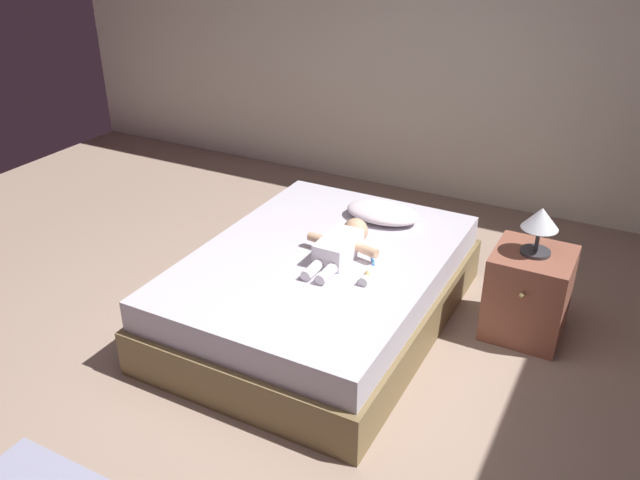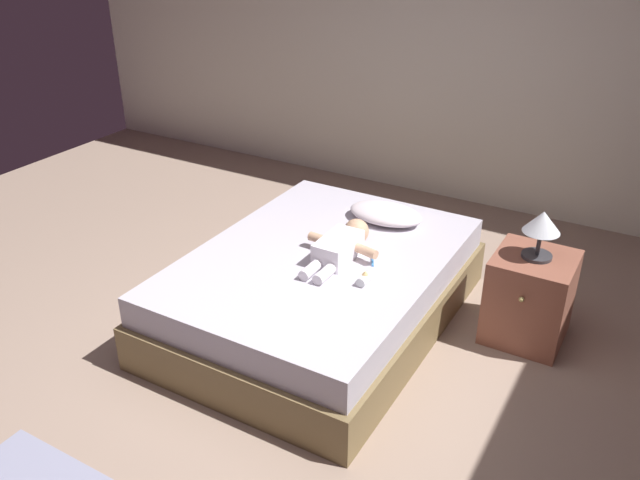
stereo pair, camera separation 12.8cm
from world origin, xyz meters
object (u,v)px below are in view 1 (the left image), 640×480
object	(u,v)px
nightstand	(528,293)
baby	(342,245)
baby_bottle	(367,277)
bed	(320,288)
pillow	(383,213)
toothbrush	(373,259)
lamp	(540,222)

from	to	relation	value
nightstand	baby	bearing A→B (deg)	-158.38
baby_bottle	baby	bearing A→B (deg)	140.75
bed	pillow	distance (m)	0.70
toothbrush	baby_bottle	bearing A→B (deg)	-73.70
lamp	nightstand	bearing A→B (deg)	-90.00
toothbrush	baby	bearing A→B (deg)	-170.03
baby	lamp	bearing A→B (deg)	21.63
lamp	bed	bearing A→B (deg)	-157.95
nightstand	lamp	xyz separation A→B (m)	(0.00, 0.00, 0.47)
toothbrush	nightstand	world-z (taller)	nightstand
bed	nightstand	bearing A→B (deg)	22.04
nightstand	lamp	distance (m)	0.47
pillow	baby_bottle	xyz separation A→B (m)	(0.24, -0.78, -0.02)
pillow	baby	size ratio (longest dim) A/B	0.78
baby	lamp	size ratio (longest dim) A/B	2.23
lamp	baby_bottle	xyz separation A→B (m)	(-0.78, -0.62, -0.25)
baby	lamp	world-z (taller)	lamp
baby	nightstand	xyz separation A→B (m)	(1.04, 0.41, -0.26)
baby	bed	bearing A→B (deg)	-154.36
bed	toothbrush	size ratio (longest dim) A/B	16.72
baby_bottle	nightstand	bearing A→B (deg)	38.74
toothbrush	lamp	bearing A→B (deg)	24.01
baby	toothbrush	bearing A→B (deg)	9.97
pillow	toothbrush	world-z (taller)	pillow
toothbrush	nightstand	xyz separation A→B (m)	(0.85, 0.38, -0.20)
pillow	baby_bottle	distance (m)	0.82
bed	baby_bottle	size ratio (longest dim) A/B	17.33
baby	toothbrush	world-z (taller)	baby
toothbrush	lamp	size ratio (longest dim) A/B	0.42
nightstand	pillow	bearing A→B (deg)	171.20
toothbrush	lamp	world-z (taller)	lamp
bed	toothbrush	distance (m)	0.40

